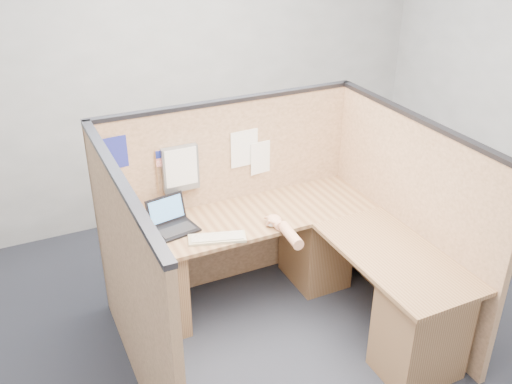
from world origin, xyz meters
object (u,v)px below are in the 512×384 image
l_desk (293,276)px  laptop (173,221)px  keyboard (217,238)px  mouse (274,223)px

l_desk → laptop: (-0.72, 0.48, 0.39)m
keyboard → mouse: 0.44m
l_desk → laptop: 0.95m
laptop → mouse: laptop is taller
l_desk → laptop: size_ratio=5.96×
mouse → laptop: bearing=156.4°
laptop → keyboard: bearing=-63.5°
laptop → mouse: (0.65, -0.29, -0.03)m
l_desk → mouse: 0.41m
keyboard → mouse: (0.44, 0.00, 0.01)m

